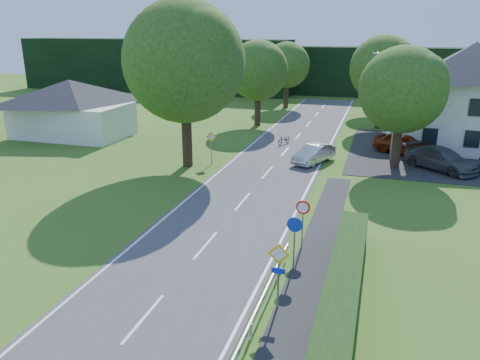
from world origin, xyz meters
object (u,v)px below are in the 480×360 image
(parked_car_red, at_px, (405,143))
(parked_car_silver_a, at_px, (418,132))
(streetlight, at_px, (394,102))
(motorcycle, at_px, (284,139))
(parked_car_grey, at_px, (441,159))
(moving_car, at_px, (314,154))
(parasol, at_px, (437,136))

(parked_car_red, xyz_separation_m, parked_car_silver_a, (1.19, 4.88, 0.01))
(streetlight, distance_m, parked_car_silver_a, 8.22)
(motorcycle, bearing_deg, parked_car_grey, 3.44)
(parked_car_silver_a, distance_m, parked_car_grey, 8.77)
(streetlight, relative_size, moving_car, 1.94)
(parasol, bearing_deg, moving_car, -140.46)
(motorcycle, relative_size, parked_car_red, 0.34)
(moving_car, xyz_separation_m, parasol, (9.18, 7.57, 0.31))
(moving_car, distance_m, parked_car_silver_a, 12.33)
(streetlight, xyz_separation_m, moving_car, (-5.36, -2.57, -3.74))
(moving_car, relative_size, parked_car_red, 0.83)
(motorcycle, xyz_separation_m, parasol, (12.49, 2.52, 0.55))
(parked_car_red, bearing_deg, streetlight, 178.16)
(parked_car_silver_a, xyz_separation_m, parked_car_grey, (1.13, -8.70, -0.07))
(parked_car_silver_a, bearing_deg, moving_car, 112.73)
(parked_car_silver_a, distance_m, parasol, 2.45)
(parked_car_red, distance_m, parasol, 3.88)
(moving_car, xyz_separation_m, motorcycle, (-3.31, 5.06, -0.24))
(parked_car_red, bearing_deg, motorcycle, 115.79)
(parked_car_red, bearing_deg, parked_car_silver_a, 14.20)
(streetlight, bearing_deg, parked_car_grey, -25.73)
(moving_car, bearing_deg, parked_car_grey, 28.19)
(streetlight, relative_size, parked_car_silver_a, 1.55)
(motorcycle, height_order, parked_car_silver_a, parked_car_silver_a)
(moving_car, bearing_deg, parked_car_silver_a, 73.55)
(parked_car_silver_a, relative_size, parked_car_grey, 0.96)
(moving_car, bearing_deg, motorcycle, 145.81)
(parked_car_grey, bearing_deg, parked_car_silver_a, 48.01)
(moving_car, bearing_deg, streetlight, 48.23)
(streetlight, height_order, parked_car_silver_a, streetlight)
(streetlight, xyz_separation_m, parked_car_grey, (3.53, -1.70, -3.64))
(streetlight, bearing_deg, parked_car_silver_a, 71.08)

